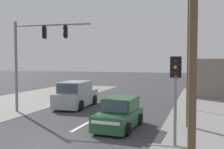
{
  "coord_description": "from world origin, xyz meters",
  "views": [
    {
      "loc": [
        5.78,
        -9.25,
        3.36
      ],
      "look_at": [
        1.34,
        4.0,
        2.66
      ],
      "focal_mm": 42.0,
      "sensor_mm": 36.0,
      "label": 1
    }
  ],
  "objects": [
    {
      "name": "lane_dash_far",
      "position": [
        0.0,
        8.0,
        0.0
      ],
      "size": [
        0.2,
        2.4,
        0.01
      ],
      "primitive_type": "cube",
      "color": "silver",
      "rests_on": "ground"
    },
    {
      "name": "suv_kerbside_parked",
      "position": [
        -2.86,
        8.14,
        0.88
      ],
      "size": [
        2.24,
        4.62,
        1.9
      ],
      "color": "#A3A8AD",
      "rests_on": "ground"
    },
    {
      "name": "ground_plane",
      "position": [
        0.0,
        0.0,
        0.0
      ],
      "size": [
        140.0,
        140.0,
        0.0
      ],
      "primitive_type": "plane",
      "color": "#3A3A3D"
    },
    {
      "name": "pedestal_signal_right_kerb",
      "position": [
        4.89,
        1.27,
        2.42
      ],
      "size": [
        0.44,
        0.29,
        3.56
      ],
      "color": "slate",
      "rests_on": "ground"
    },
    {
      "name": "lane_dash_mid",
      "position": [
        0.0,
        3.0,
        0.0
      ],
      "size": [
        0.2,
        2.4,
        0.01
      ],
      "primitive_type": "cube",
      "color": "silver",
      "rests_on": "ground"
    },
    {
      "name": "pedestal_signal_far_median",
      "position": [
        5.32,
        9.61,
        2.42
      ],
      "size": [
        0.44,
        0.29,
        3.56
      ],
      "color": "slate",
      "rests_on": "ground"
    },
    {
      "name": "traffic_signal_mast",
      "position": [
        -4.55,
        5.41,
        4.15
      ],
      "size": [
        5.27,
        0.7,
        6.0
      ],
      "color": "slate",
      "rests_on": "ground"
    },
    {
      "name": "hatchback_receding_far",
      "position": [
        1.98,
        3.27,
        0.7
      ],
      "size": [
        1.89,
        3.69,
        1.53
      ],
      "color": "#235633",
      "rests_on": "ground"
    },
    {
      "name": "utility_pole_midground_right",
      "position": [
        5.16,
        4.54,
        5.78
      ],
      "size": [
        3.78,
        0.62,
        10.81
      ],
      "color": "brown",
      "rests_on": "ground"
    }
  ]
}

